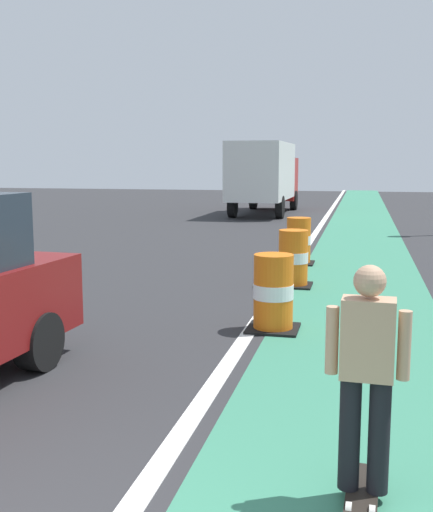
# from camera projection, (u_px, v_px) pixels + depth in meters

# --- Properties ---
(bike_lane_strip) EXTENTS (2.50, 80.00, 0.01)m
(bike_lane_strip) POSITION_uv_depth(u_px,v_px,m) (360.00, 264.00, 14.73)
(bike_lane_strip) COLOR #387F60
(bike_lane_strip) RESTS_ON ground
(lane_divider_stripe) EXTENTS (0.20, 80.00, 0.01)m
(lane_divider_stripe) POSITION_uv_depth(u_px,v_px,m) (296.00, 262.00, 15.06)
(lane_divider_stripe) COLOR silver
(lane_divider_stripe) RESTS_ON ground
(skateboarder_on_lane) EXTENTS (0.57, 0.81, 1.69)m
(skateboarder_on_lane) POSITION_uv_depth(u_px,v_px,m) (366.00, 376.00, 4.32)
(skateboarder_on_lane) COLOR black
(skateboarder_on_lane) RESTS_ON ground
(traffic_barrel_front) EXTENTS (0.73, 0.73, 1.09)m
(traffic_barrel_front) POSITION_uv_depth(u_px,v_px,m) (273.00, 293.00, 8.89)
(traffic_barrel_front) COLOR orange
(traffic_barrel_front) RESTS_ON ground
(traffic_barrel_mid) EXTENTS (0.73, 0.73, 1.09)m
(traffic_barrel_mid) POSITION_uv_depth(u_px,v_px,m) (293.00, 259.00, 12.06)
(traffic_barrel_mid) COLOR orange
(traffic_barrel_mid) RESTS_ON ground
(traffic_barrel_back) EXTENTS (0.73, 0.73, 1.09)m
(traffic_barrel_back) POSITION_uv_depth(u_px,v_px,m) (299.00, 241.00, 14.74)
(traffic_barrel_back) COLOR orange
(traffic_barrel_back) RESTS_ON ground
(delivery_truck_down_block) EXTENTS (2.42, 7.62, 3.23)m
(delivery_truck_down_block) POSITION_uv_depth(u_px,v_px,m) (265.00, 174.00, 28.82)
(delivery_truck_down_block) COLOR silver
(delivery_truck_down_block) RESTS_ON ground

